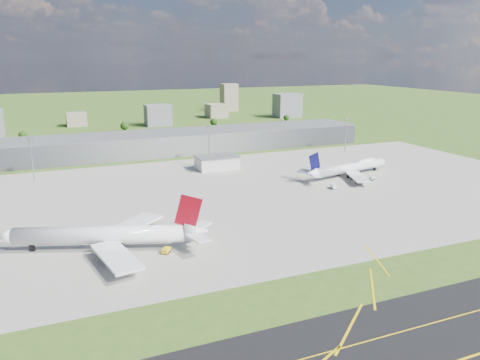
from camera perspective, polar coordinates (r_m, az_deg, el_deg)
name	(u,v)px	position (r m, az deg, el deg)	size (l,w,h in m)	color
ground	(181,155)	(349.35, -7.17, 2.98)	(1400.00, 1400.00, 0.00)	#37591B
taxiway	(472,356)	(134.66, 26.40, -18.71)	(1400.00, 60.00, 0.06)	black
apron	(255,193)	(251.98, 1.84, -1.54)	(360.00, 190.00, 0.08)	gray
terminal	(176,142)	(362.16, -7.85, 4.59)	(300.00, 42.00, 15.00)	slate
ops_building	(217,163)	(304.84, -2.83, 2.11)	(26.00, 16.00, 8.00)	silver
mast_west	(31,151)	(299.76, -24.12, 3.28)	(3.50, 2.00, 25.90)	gray
mast_center	(209,138)	(316.06, -3.79, 5.09)	(3.50, 2.00, 25.90)	gray
mast_east	(346,129)	(366.25, 12.80, 6.09)	(3.50, 2.00, 25.90)	gray
airliner_red_twin	(108,236)	(184.09, -15.84, -6.53)	(75.86, 57.58, 21.54)	white
airliner_blue_quad	(350,168)	(294.62, 13.27, 1.47)	(67.89, 52.59, 17.82)	white
tug_yellow	(166,251)	(178.04, -8.99, -8.52)	(4.20, 4.57, 1.95)	#DBBD0C
van_white_near	(334,187)	(263.75, 11.35, -0.80)	(3.51, 5.45, 2.57)	white
van_white_far	(372,178)	(287.52, 15.81, 0.19)	(4.59, 3.53, 2.20)	beige
bldg_cw	(77,119)	(524.65, -19.31, 6.99)	(20.00, 18.00, 14.00)	gray
bldg_c	(158,115)	(505.74, -9.97, 7.79)	(26.00, 20.00, 22.00)	slate
bldg_ce	(216,111)	(566.60, -2.90, 8.42)	(22.00, 24.00, 16.00)	gray
bldg_e	(287,105)	(571.25, 5.80, 9.03)	(30.00, 22.00, 28.00)	slate
bldg_tall_e	(229,97)	(635.54, -1.34, 10.04)	(20.00, 18.00, 36.00)	gray
tree_w	(23,135)	(450.14, -24.98, 4.99)	(6.75, 6.75, 8.25)	#382314
tree_c	(125,126)	(469.77, -13.90, 6.42)	(8.10, 8.10, 9.90)	#382314
tree_e	(214,122)	(486.79, -3.22, 7.07)	(7.65, 7.65, 9.35)	#382314
tree_far_e	(286,118)	(532.27, 5.66, 7.58)	(6.30, 6.30, 7.70)	#382314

